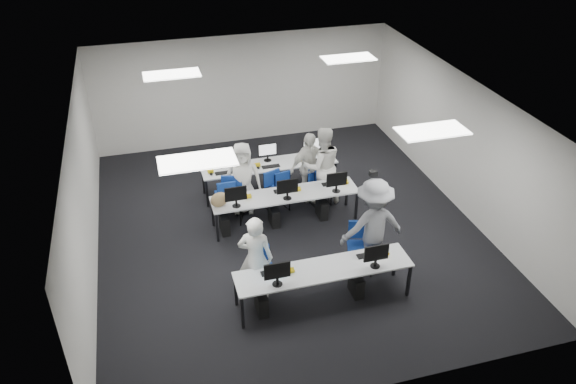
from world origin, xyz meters
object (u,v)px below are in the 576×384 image
object	(u,v)px
desk_front	(324,271)
chair_2	(232,207)
chair_4	(319,193)
student_3	(308,167)
chair_1	(359,255)
photographer	(373,225)
chair_5	(226,202)
student_1	(322,166)
chair_6	(279,190)
chair_7	(321,188)
chair_3	(276,198)
desk_mid	(285,196)
student_2	(243,178)
student_0	(256,258)
chair_0	(264,276)

from	to	relation	value
desk_front	chair_2	bearing A→B (deg)	109.81
chair_4	student_3	xyz separation A→B (m)	(-0.19, 0.27, 0.57)
chair_1	photographer	xyz separation A→B (m)	(0.24, 0.02, 0.66)
chair_5	student_1	distance (m)	2.32
chair_2	chair_6	size ratio (longest dim) A/B	1.18
chair_2	chair_7	xyz separation A→B (m)	(2.18, 0.32, -0.05)
chair_3	student_1	distance (m)	1.27
chair_5	chair_6	size ratio (longest dim) A/B	1.08
desk_mid	chair_3	size ratio (longest dim) A/B	3.54
chair_1	student_1	size ratio (longest dim) A/B	0.53
photographer	student_3	bearing A→B (deg)	-82.49
chair_2	student_2	xyz separation A→B (m)	(0.33, 0.28, 0.53)
student_1	chair_1	bearing A→B (deg)	89.22
chair_2	photographer	distance (m)	3.37
chair_5	student_0	distance (m)	2.94
chair_5	student_0	world-z (taller)	student_0
desk_front	student_2	xyz separation A→B (m)	(-0.77, 3.34, 0.16)
chair_7	chair_6	bearing A→B (deg)	177.87
chair_5	student_3	xyz separation A→B (m)	(1.96, 0.09, 0.56)
desk_front	chair_2	size ratio (longest dim) A/B	3.26
desk_front	chair_0	distance (m)	1.22
chair_1	chair_7	xyz separation A→B (m)	(0.10, 2.70, -0.05)
chair_0	chair_4	distance (m)	3.17
chair_0	chair_4	size ratio (longest dim) A/B	0.95
chair_0	photographer	xyz separation A→B (m)	(2.16, 0.06, 0.71)
desk_mid	chair_7	xyz separation A→B (m)	(1.08, 0.77, -0.42)
chair_4	student_1	bearing A→B (deg)	32.01
desk_mid	photographer	distance (m)	2.27
chair_0	chair_4	bearing A→B (deg)	41.70
desk_front	chair_6	size ratio (longest dim) A/B	3.86
desk_mid	chair_7	distance (m)	1.39
chair_6	chair_7	bearing A→B (deg)	-19.84
chair_6	photographer	bearing A→B (deg)	-78.87
desk_front	chair_6	xyz separation A→B (m)	(0.12, 3.54, -0.42)
desk_front	chair_6	world-z (taller)	chair_6
chair_1	chair_0	bearing A→B (deg)	-161.92
chair_5	student_1	size ratio (longest dim) A/B	0.48
chair_2	chair_4	world-z (taller)	chair_2
desk_mid	chair_5	distance (m)	1.45
chair_0	student_2	bearing A→B (deg)	75.14
chair_1	chair_3	world-z (taller)	chair_1
desk_mid	chair_4	size ratio (longest dim) A/B	3.69
chair_0	chair_3	distance (m)	2.71
chair_4	chair_2	bearing A→B (deg)	168.57
chair_0	chair_3	xyz separation A→B (m)	(0.90, 2.55, 0.02)
chair_1	chair_4	bearing A→B (deg)	107.09
desk_mid	chair_0	xyz separation A→B (m)	(-0.95, -1.96, -0.42)
desk_mid	chair_3	bearing A→B (deg)	94.29
chair_0	student_1	size ratio (longest dim) A/B	0.44
desk_front	student_3	size ratio (longest dim) A/B	1.90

